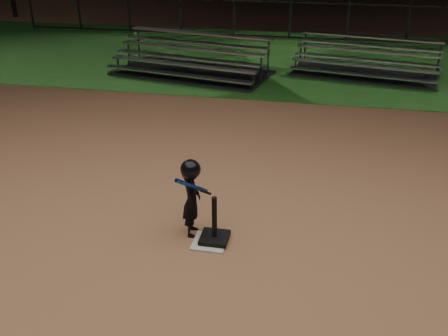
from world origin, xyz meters
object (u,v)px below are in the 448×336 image
(batting_tee, at_px, (215,232))
(bleacher_left, at_px, (191,67))
(bleacher_right, at_px, (365,68))
(child_batter, at_px, (191,196))
(home_plate, at_px, (210,242))

(batting_tee, bearing_deg, bleacher_left, 106.72)
(bleacher_right, bearing_deg, child_batter, -97.34)
(home_plate, distance_m, bleacher_right, 9.09)
(batting_tee, bearing_deg, child_batter, 159.24)
(batting_tee, height_order, child_batter, child_batter)
(batting_tee, xyz_separation_m, bleacher_left, (-2.34, 7.79, 0.08))
(home_plate, distance_m, child_batter, 0.68)
(child_batter, bearing_deg, home_plate, -129.92)
(bleacher_left, relative_size, bleacher_right, 1.10)
(bleacher_left, bearing_deg, batting_tee, -61.93)
(bleacher_left, distance_m, bleacher_right, 4.81)
(home_plate, xyz_separation_m, bleacher_left, (-2.28, 7.85, 0.20))
(home_plate, xyz_separation_m, bleacher_right, (2.44, 8.75, 0.18))
(home_plate, distance_m, bleacher_left, 8.18)
(child_batter, bearing_deg, batting_tee, -117.46)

